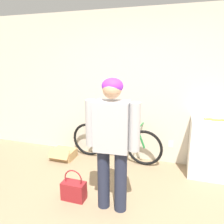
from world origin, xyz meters
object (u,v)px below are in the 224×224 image
person (112,136)px  cardboard_box (64,154)px  banana (216,120)px  bicycle (115,142)px  handbag (74,190)px

person → cardboard_box: size_ratio=3.94×
banana → bicycle: bearing=176.6°
cardboard_box → handbag: bearing=-54.1°
handbag → person: bearing=-0.2°
handbag → banana: bearing=33.7°
bicycle → cardboard_box: bicycle is taller
cardboard_box → banana: bearing=3.2°
handbag → cardboard_box: size_ratio=1.04×
banana → handbag: banana is taller
cardboard_box → person: bearing=-39.1°
bicycle → handbag: (-0.17, -1.26, -0.20)m
person → cardboard_box: bearing=136.5°
person → banana: bearing=39.2°
banana → cardboard_box: size_ratio=0.88×
banana → cardboard_box: (-2.50, -0.14, -0.84)m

